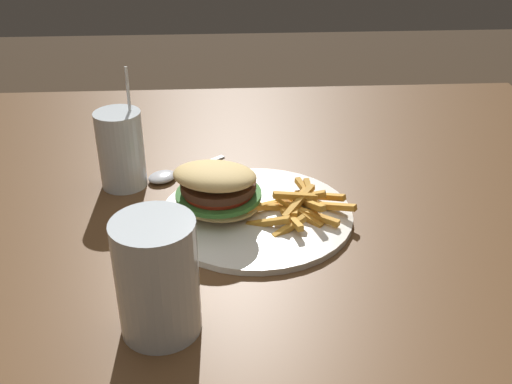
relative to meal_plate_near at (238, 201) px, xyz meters
name	(u,v)px	position (x,y,z in m)	size (l,w,h in m)	color
dining_table	(272,324)	(-0.05, 0.10, -0.16)	(1.28, 1.39, 0.72)	brown
meal_plate_near	(238,201)	(0.00, 0.00, 0.00)	(0.30, 0.30, 0.10)	silver
beer_glass	(157,279)	(0.10, 0.24, 0.04)	(0.09, 0.09, 0.15)	silver
juice_glass	(121,152)	(0.19, -0.12, 0.03)	(0.08, 0.08, 0.20)	silver
spoon	(166,176)	(0.12, -0.14, -0.02)	(0.14, 0.12, 0.01)	silver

